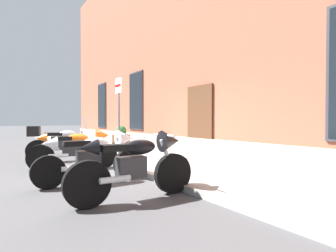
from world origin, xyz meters
TOP-DOWN VIEW (x-y plane):
  - ground_plane at (0.00, 0.00)m, footprint 140.00×140.00m
  - sidewalk at (0.00, 1.28)m, footprint 31.20×2.56m
  - brick_pub_facade at (0.00, 6.22)m, footprint 25.20×7.42m
  - motorcycle_silver_touring at (-2.39, -0.98)m, footprint 0.92×2.06m
  - motorcycle_orange_sport at (-0.76, -0.91)m, footprint 0.77×2.13m
  - motorcycle_white_sport at (0.94, -1.01)m, footprint 0.62×2.15m
  - motorcycle_black_sport at (2.39, -0.82)m, footprint 0.62×2.11m
  - parking_sign at (-1.19, 0.41)m, footprint 0.36×0.07m
  - barrel_planter at (-2.94, 1.26)m, footprint 0.69×0.69m

SIDE VIEW (x-z plane):
  - ground_plane at x=0.00m, z-range 0.00..0.00m
  - sidewalk at x=0.00m, z-range 0.00..0.12m
  - barrel_planter at x=-2.94m, z-range 0.03..0.96m
  - motorcycle_orange_sport at x=-0.76m, z-range 0.05..1.07m
  - motorcycle_silver_touring at x=-2.39m, z-range -0.11..1.24m
  - motorcycle_white_sport at x=0.94m, z-range 0.05..1.08m
  - motorcycle_black_sport at x=2.39m, z-range 0.04..1.11m
  - parking_sign at x=-1.19m, z-range 0.47..2.86m
  - brick_pub_facade at x=0.00m, z-range -0.01..9.10m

